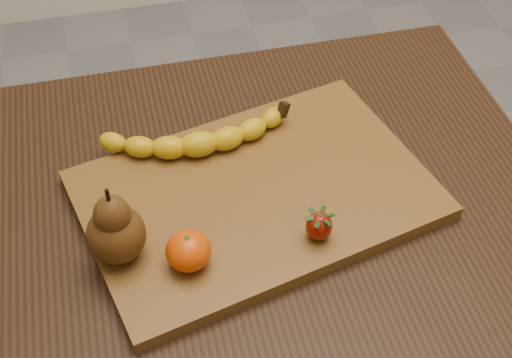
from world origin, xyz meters
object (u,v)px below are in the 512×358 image
object	(u,v)px
table	(197,269)
pear	(114,224)
mandarin	(188,251)
cutting_board	(256,195)

from	to	relation	value
table	pear	world-z (taller)	pear
table	pear	size ratio (longest dim) A/B	9.01
table	pear	distance (m)	0.20
pear	mandarin	xyz separation A→B (m)	(0.08, -0.03, -0.03)
pear	mandarin	size ratio (longest dim) A/B	2.02
cutting_board	table	bearing A→B (deg)	-179.00
table	mandarin	world-z (taller)	mandarin
table	pear	bearing A→B (deg)	-156.15
table	cutting_board	bearing A→B (deg)	14.01
mandarin	cutting_board	bearing A→B (deg)	43.00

